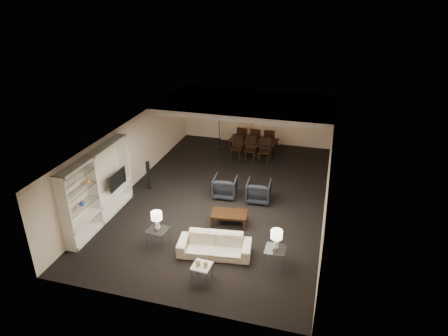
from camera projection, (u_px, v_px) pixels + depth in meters
floor at (224, 196)px, 14.27m from camera, size 11.00×11.00×0.00m
ceiling at (224, 130)px, 13.21m from camera, size 7.00×11.00×0.02m
wall_back at (256, 117)px, 18.54m from camera, size 7.00×0.02×2.50m
wall_front at (158, 262)px, 8.95m from camera, size 7.00×0.02×2.50m
wall_left at (132, 153)px, 14.59m from camera, size 0.02×11.00×2.50m
wall_right at (328, 176)px, 12.89m from camera, size 0.02×11.00×2.50m
ceiling_soffit at (247, 104)px, 16.30m from camera, size 7.00×4.00×0.20m
curtains at (237, 117)px, 18.71m from camera, size 1.50×0.12×2.40m
door at (270, 122)px, 18.42m from camera, size 0.90×0.05×2.10m
painting at (302, 114)px, 17.86m from camera, size 0.95×0.04×0.65m
media_unit at (98, 188)px, 12.31m from camera, size 0.38×3.40×2.35m
pendant_light at (254, 116)px, 16.43m from camera, size 0.52×0.52×0.24m
sofa at (214, 245)px, 11.10m from camera, size 2.11×1.06×0.59m
coffee_table at (229, 219)px, 12.54m from camera, size 1.18×0.78×0.40m
armchair_left at (225, 187)px, 14.09m from camera, size 0.86×0.89×0.75m
armchair_right at (259, 191)px, 13.80m from camera, size 0.85×0.87×0.75m
side_table_left at (158, 237)px, 11.53m from camera, size 0.58×0.58×0.52m
side_table_right at (275, 257)px, 10.70m from camera, size 0.57×0.57×0.52m
table_lamp_left at (157, 221)px, 11.30m from camera, size 0.33×0.33×0.57m
table_lamp_right at (276, 240)px, 10.47m from camera, size 0.33×0.33×0.57m
marble_table at (202, 272)px, 10.17m from camera, size 0.49×0.49×0.46m
gold_gourd_a at (198, 262)px, 10.06m from camera, size 0.15×0.15×0.15m
gold_gourd_b at (206, 264)px, 10.02m from camera, size 0.13×0.13×0.13m
television at (115, 179)px, 13.18m from camera, size 0.97×0.13×0.56m
vase_blue at (82, 203)px, 11.55m from camera, size 0.16×0.16×0.17m
vase_amber at (88, 181)px, 11.71m from camera, size 0.16×0.16×0.17m
floor_speaker at (149, 175)px, 14.53m from camera, size 0.15×0.15×1.09m
dining_table at (253, 148)px, 17.45m from camera, size 2.17×1.40×0.72m
chair_nl at (236, 148)px, 16.96m from camera, size 0.51×0.51×1.06m
chair_nm at (250, 149)px, 16.81m from camera, size 0.52×0.52×1.06m
chair_nr at (264, 151)px, 16.67m from camera, size 0.49×0.49×1.06m
chair_fl at (243, 138)px, 18.09m from camera, size 0.53×0.53×1.06m
chair_fm at (256, 139)px, 17.95m from camera, size 0.51×0.51×1.06m
chair_fr at (269, 140)px, 17.80m from camera, size 0.54×0.54×1.06m
floor_lamp at (219, 129)px, 17.97m from camera, size 0.30×0.30×1.88m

